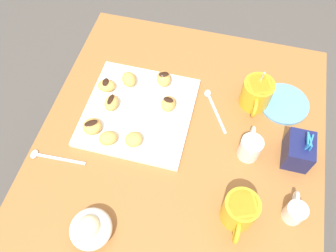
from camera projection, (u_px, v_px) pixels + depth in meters
name	position (u px, v px, depth m)	size (l,w,h in m)	color
ground_plane	(175.00, 213.00, 1.61)	(8.00, 8.00, 0.00)	#514C47
dining_table	(179.00, 161.00, 1.09)	(0.89, 0.81, 0.74)	#A36633
pastry_plate_square	(139.00, 112.00, 1.00)	(0.31, 0.31, 0.02)	white
coffee_mug_mustard_left	(257.00, 93.00, 0.99)	(0.13, 0.09, 0.14)	gold
coffee_mug_mustard_right	(240.00, 211.00, 0.81)	(0.13, 0.09, 0.09)	gold
cream_pitcher_white	(251.00, 147.00, 0.91)	(0.10, 0.06, 0.07)	white
sugar_caddy	(298.00, 151.00, 0.90)	(0.09, 0.07, 0.11)	#191E51
ice_cream_bowl	(90.00, 228.00, 0.80)	(0.10, 0.10, 0.08)	white
chocolate_sauce_pitcher	(295.00, 212.00, 0.83)	(0.09, 0.05, 0.06)	white
saucer_sky_left	(284.00, 104.00, 1.02)	(0.15, 0.15, 0.01)	#66A8DB
loose_spoon_near_saucer	(51.00, 157.00, 0.93)	(0.03, 0.16, 0.01)	silver
loose_spoon_by_plate	(213.00, 106.00, 1.02)	(0.14, 0.09, 0.01)	silver
beignet_0	(168.00, 104.00, 0.99)	(0.04, 0.05, 0.04)	#DBA351
chocolate_drizzle_0	(168.00, 100.00, 0.97)	(0.03, 0.02, 0.01)	black
beignet_1	(164.00, 79.00, 1.03)	(0.04, 0.05, 0.04)	#DBA351
chocolate_drizzle_1	(164.00, 74.00, 1.01)	(0.03, 0.02, 0.01)	black
beignet_2	(129.00, 79.00, 1.03)	(0.05, 0.04, 0.04)	#DBA351
beignet_3	(108.00, 138.00, 0.93)	(0.05, 0.04, 0.03)	#DBA351
beignet_4	(134.00, 139.00, 0.93)	(0.05, 0.05, 0.03)	#DBA351
beignet_5	(92.00, 126.00, 0.95)	(0.05, 0.05, 0.03)	#DBA351
chocolate_drizzle_5	(91.00, 123.00, 0.93)	(0.04, 0.02, 0.01)	black
beignet_6	(107.00, 86.00, 1.02)	(0.04, 0.05, 0.03)	#DBA351
chocolate_drizzle_6	(106.00, 82.00, 1.01)	(0.03, 0.02, 0.01)	black
beignet_7	(112.00, 103.00, 0.99)	(0.05, 0.04, 0.03)	#DBA351
chocolate_drizzle_7	(111.00, 99.00, 0.97)	(0.04, 0.01, 0.01)	black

